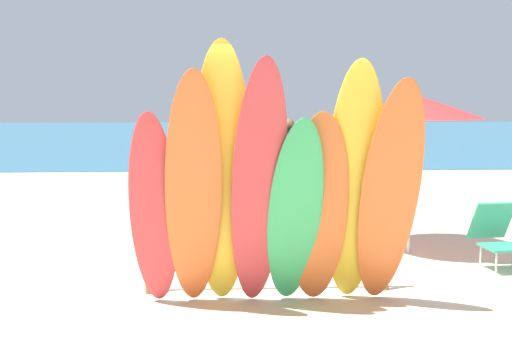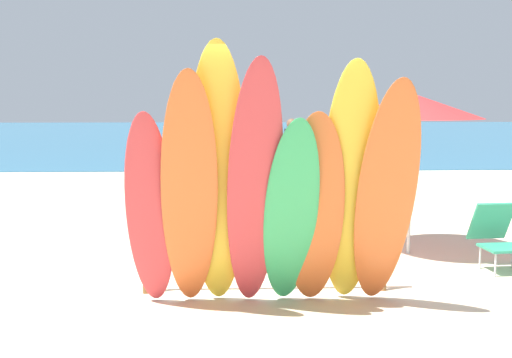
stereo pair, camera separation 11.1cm
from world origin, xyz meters
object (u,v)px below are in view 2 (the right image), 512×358
Objects in this scene: surfboard_orange_1 at (189,195)px; beachgoer_strolling at (292,151)px; beachgoer_photographing at (365,177)px; surfboard_orange_5 at (314,211)px; surfboard_green_4 at (291,214)px; beachgoer_by_water at (340,153)px; beach_umbrella at (412,106)px; beach_chair_red at (497,234)px; surfboard_red_0 at (150,212)px; surfboard_orange_7 at (386,197)px; surfboard_yellow_2 at (218,180)px; surfboard_rack at (265,243)px; beachgoer_near_rack at (299,151)px; surfboard_red_3 at (255,189)px; surfboard_yellow_6 at (350,187)px.

surfboard_orange_1 reaches higher than beachgoer_strolling.
surfboard_orange_5 is at bearing -174.74° from beachgoer_photographing.
surfboard_green_4 is 1.28× the size of beachgoer_by_water.
surfboard_green_4 is 0.96× the size of beach_umbrella.
surfboard_orange_5 is 2.88m from beach_chair_red.
surfboard_red_0 is 0.86× the size of surfboard_orange_7.
beachgoer_strolling is at bearing 78.94° from surfboard_yellow_2.
beach_chair_red reaches higher than surfboard_rack.
surfboard_rack is 1.78× the size of beachgoer_near_rack.
beach_chair_red is (1.89, -6.32, -0.52)m from beachgoer_strolling.
surfboard_orange_1 is 0.96× the size of surfboard_red_3.
beachgoer_photographing reaches higher than surfboard_rack.
surfboard_yellow_6 is (0.77, -0.63, 0.67)m from surfboard_rack.
surfboard_yellow_6 is at bearing -0.27° from surfboard_red_0.
surfboard_orange_5 is at bearing -6.92° from beachgoer_by_water.
beachgoer_photographing is at bearing -2.39° from beachgoer_strolling.
beachgoer_near_rack is at bearing 78.42° from surfboard_yellow_2.
surfboard_rack is 1.28× the size of surfboard_red_0.
surfboard_orange_7 is at bearing -9.72° from beachgoer_strolling.
beachgoer_strolling is 0.77× the size of beach_umbrella.
surfboard_rack is 7.04m from beachgoer_by_water.
surfboard_orange_5 is 2.57× the size of beach_chair_red.
surfboard_orange_7 is (1.59, -0.05, -0.16)m from surfboard_yellow_2.
surfboard_red_3 is at bearing -167.93° from surfboard_yellow_6.
surfboard_orange_7 is at bearing -8.90° from surfboard_green_4.
beach_chair_red is (1.64, -7.24, -0.44)m from beachgoer_near_rack.
beach_umbrella is (1.04, -5.51, 1.01)m from beachgoer_strolling.
surfboard_orange_7 reaches higher than beach_chair_red.
surfboard_red_3 is 3.90m from beachgoer_photographing.
surfboard_rack is at bearing -11.36° from beachgoer_by_water.
surfboard_green_4 is 0.85× the size of surfboard_orange_7.
surfboard_yellow_2 reaches higher than surfboard_green_4.
beachgoer_near_rack is (1.70, 8.76, -0.42)m from surfboard_yellow_2.
surfboard_orange_1 is at bearing -179.66° from surfboard_green_4.
surfboard_yellow_2 is 1.66× the size of beachgoer_strolling.
surfboard_orange_7 is (1.25, 0.04, -0.09)m from surfboard_red_3.
surfboard_yellow_6 is at bearing 2.95° from surfboard_red_3.
surfboard_orange_5 reaches higher than beach_chair_red.
surfboard_yellow_2 is 7.81m from beachgoer_by_water.
surfboard_red_3 reaches higher than surfboard_orange_1.
beach_chair_red is at bearing -43.82° from beach_umbrella.
beachgoer_strolling is at bearing 33.16° from beachgoer_photographing.
beach_umbrella is (0.79, -6.42, 1.09)m from beachgoer_near_rack.
surfboard_orange_5 is at bearing -124.46° from beach_umbrella.
surfboard_green_4 is at bearing 104.07° from beachgoer_near_rack.
surfboard_orange_5 is at bearing 0.80° from surfboard_red_0.
beachgoer_photographing is (0.84, 3.35, -0.31)m from surfboard_yellow_6.
surfboard_yellow_2 is 1.82× the size of beachgoer_near_rack.
surfboard_green_4 is (0.69, 0.02, -0.33)m from surfboard_yellow_2.
surfboard_orange_7 is (1.85, 0.03, -0.04)m from surfboard_orange_1.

